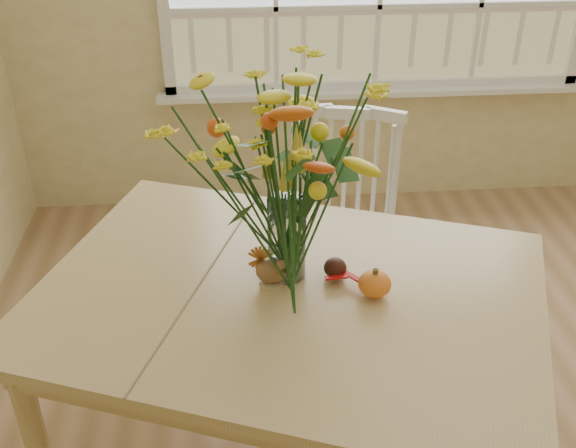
{
  "coord_description": "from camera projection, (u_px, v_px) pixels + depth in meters",
  "views": [
    {
      "loc": [
        -0.78,
        -1.37,
        2.02
      ],
      "look_at": [
        -0.65,
        0.26,
        1.02
      ],
      "focal_mm": 42.0,
      "sensor_mm": 36.0,
      "label": 1
    }
  ],
  "objects": [
    {
      "name": "dining_table",
      "position": [
        289.0,
        314.0,
        2.07
      ],
      "size": [
        1.77,
        1.52,
        0.8
      ],
      "rotation": [
        0.0,
        0.0,
        -0.36
      ],
      "color": "tan",
      "rests_on": "floor"
    },
    {
      "name": "windsor_chair",
      "position": [
        341.0,
        221.0,
        2.83
      ],
      "size": [
        0.54,
        0.53,
        1.0
      ],
      "rotation": [
        0.0,
        0.0,
        -0.21
      ],
      "color": "white",
      "rests_on": "floor"
    },
    {
      "name": "flower_vase",
      "position": [
        287.0,
        159.0,
        1.89
      ],
      "size": [
        0.55,
        0.55,
        0.65
      ],
      "color": "white",
      "rests_on": "dining_table"
    },
    {
      "name": "pumpkin",
      "position": [
        375.0,
        285.0,
        1.98
      ],
      "size": [
        0.1,
        0.1,
        0.08
      ],
      "primitive_type": "ellipsoid",
      "color": "orange",
      "rests_on": "dining_table"
    },
    {
      "name": "turkey_figurine",
      "position": [
        271.0,
        271.0,
        2.02
      ],
      "size": [
        0.1,
        0.08,
        0.12
      ],
      "rotation": [
        0.0,
        0.0,
        -0.13
      ],
      "color": "#CCB78C",
      "rests_on": "dining_table"
    },
    {
      "name": "dark_gourd",
      "position": [
        335.0,
        269.0,
        2.06
      ],
      "size": [
        0.13,
        0.11,
        0.06
      ],
      "color": "#38160F",
      "rests_on": "dining_table"
    }
  ]
}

